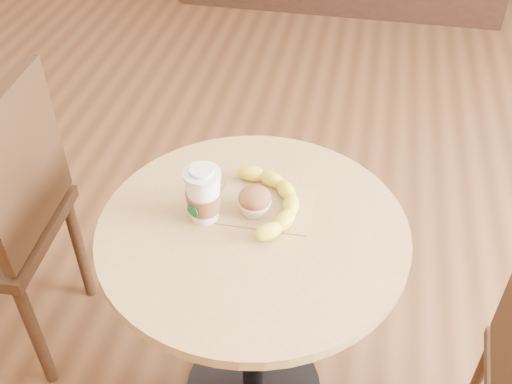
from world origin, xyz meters
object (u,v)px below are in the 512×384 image
coffee_cup (204,196)px  chair_left (1,218)px  banana (267,202)px  muffin (255,201)px  cafe_table (253,277)px

coffee_cup → chair_left: bearing=-164.0°
chair_left → banana: size_ratio=3.46×
muffin → cafe_table: bearing=-84.0°
banana → coffee_cup: bearing=-174.7°
chair_left → muffin: (0.79, -0.04, 0.24)m
cafe_table → muffin: muffin is taller
cafe_table → chair_left: (-0.80, 0.09, -0.01)m
cafe_table → banana: banana is taller
cafe_table → banana: size_ratio=2.72×
banana → cafe_table: bearing=-124.4°
chair_left → coffee_cup: size_ratio=6.44×
coffee_cup → muffin: coffee_cup is taller
coffee_cup → muffin: bearing=40.4°
muffin → banana: (0.03, 0.02, -0.02)m
muffin → banana: 0.04m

